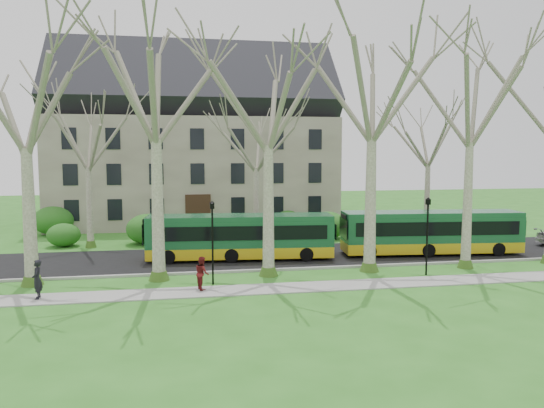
{
  "coord_description": "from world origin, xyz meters",
  "views": [
    {
      "loc": [
        -7.77,
        -28.36,
        7.0
      ],
      "look_at": [
        -2.13,
        3.0,
        3.78
      ],
      "focal_mm": 35.0,
      "sensor_mm": 36.0,
      "label": 1
    }
  ],
  "objects_px": {
    "pedestrian_a": "(37,279)",
    "bus_lead": "(240,236)",
    "pedestrian_b": "(202,273)",
    "bus_follow": "(431,232)"
  },
  "relations": [
    {
      "from": "pedestrian_b",
      "to": "bus_lead",
      "type": "bearing_deg",
      "value": -34.68
    },
    {
      "from": "bus_lead",
      "to": "pedestrian_a",
      "type": "relative_size",
      "value": 6.35
    },
    {
      "from": "pedestrian_a",
      "to": "pedestrian_b",
      "type": "height_order",
      "value": "pedestrian_a"
    },
    {
      "from": "bus_follow",
      "to": "pedestrian_b",
      "type": "xyz_separation_m",
      "value": [
        -15.64,
        -6.57,
        -0.65
      ]
    },
    {
      "from": "bus_lead",
      "to": "pedestrian_a",
      "type": "xyz_separation_m",
      "value": [
        -10.48,
        -7.44,
        -0.54
      ]
    },
    {
      "from": "pedestrian_a",
      "to": "bus_lead",
      "type": "bearing_deg",
      "value": 119.8
    },
    {
      "from": "bus_lead",
      "to": "pedestrian_a",
      "type": "bearing_deg",
      "value": -139.8
    },
    {
      "from": "pedestrian_a",
      "to": "pedestrian_b",
      "type": "bearing_deg",
      "value": 86.75
    },
    {
      "from": "bus_lead",
      "to": "pedestrian_b",
      "type": "distance_m",
      "value": 7.68
    },
    {
      "from": "bus_lead",
      "to": "bus_follow",
      "type": "bearing_deg",
      "value": 2.36
    }
  ]
}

